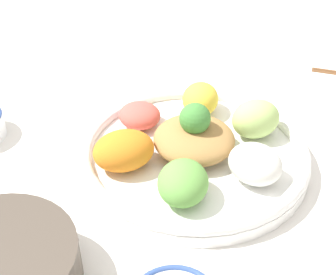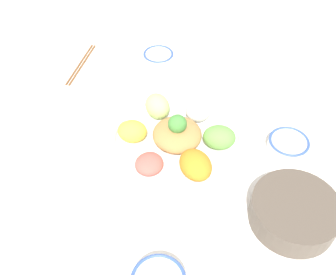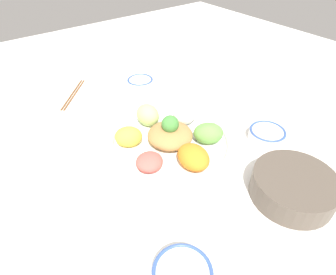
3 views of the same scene
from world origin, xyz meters
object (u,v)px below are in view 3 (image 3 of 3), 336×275
sauce_bowl_red (267,135)px  chopsticks_pair_near (73,94)px  serving_spoon_extra (237,110)px  salad_platter (169,140)px  side_serving_bowl (294,186)px  rice_bowl_blue (140,83)px  serving_spoon_main (208,86)px

sauce_bowl_red → chopsticks_pair_near: size_ratio=0.60×
sauce_bowl_red → serving_spoon_extra: sauce_bowl_red is taller
salad_platter → side_serving_bowl: 0.33m
salad_platter → rice_bowl_blue: (0.34, -0.12, -0.01)m
side_serving_bowl → serving_spoon_main: (0.51, -0.22, -0.03)m
rice_bowl_blue → serving_spoon_main: (-0.15, -0.22, -0.02)m
side_serving_bowl → chopsticks_pair_near: 0.80m
side_serving_bowl → chopsticks_pair_near: bearing=16.3°
salad_platter → sauce_bowl_red: 0.29m
rice_bowl_blue → side_serving_bowl: side_serving_bowl is taller
sauce_bowl_red → side_serving_bowl: side_serving_bowl is taller
salad_platter → chopsticks_pair_near: bearing=12.6°
side_serving_bowl → serving_spoon_main: size_ratio=1.58×
serving_spoon_main → serving_spoon_extra: bearing=-132.5°
sauce_bowl_red → serving_spoon_main: sauce_bowl_red is taller
salad_platter → chopsticks_pair_near: (0.45, 0.10, -0.02)m
serving_spoon_extra → sauce_bowl_red: bearing=127.1°
salad_platter → sauce_bowl_red: size_ratio=3.44×
sauce_bowl_red → salad_platter: bearing=59.6°
chopsticks_pair_near → serving_spoon_extra: 0.59m
salad_platter → side_serving_bowl: salad_platter is taller
salad_platter → serving_spoon_extra: 0.30m
chopsticks_pair_near → serving_spoon_extra: size_ratio=1.55×
salad_platter → side_serving_bowl: (-0.31, -0.12, 0.01)m
rice_bowl_blue → serving_spoon_main: size_ratio=0.80×
sauce_bowl_red → rice_bowl_blue: bearing=14.4°
side_serving_bowl → serving_spoon_extra: 0.37m
side_serving_bowl → serving_spoon_main: 0.55m
rice_bowl_blue → serving_spoon_main: 0.26m
rice_bowl_blue → serving_spoon_extra: (-0.33, -0.17, -0.02)m
sauce_bowl_red → side_serving_bowl: bearing=143.2°
salad_platter → serving_spoon_main: size_ratio=2.94×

